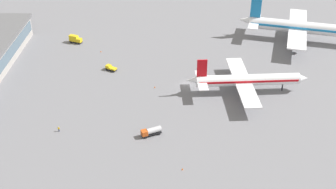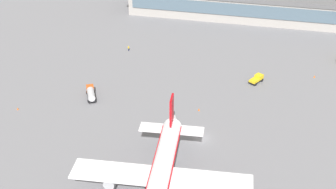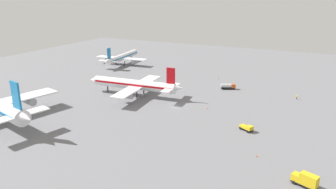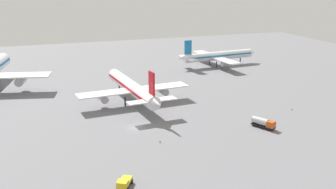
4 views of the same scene
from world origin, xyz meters
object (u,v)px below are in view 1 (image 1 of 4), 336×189
at_px(safety_cone_near_gate, 182,169).
at_px(safety_cone_mid_apron, 155,87).
at_px(fuel_truck, 151,131).
at_px(ground_crew_worker, 59,129).
at_px(pushback_tractor, 111,68).
at_px(airplane_taxiing, 246,80).
at_px(catering_truck, 75,39).
at_px(safety_cone_far_side, 101,51).
at_px(airplane_distant, 302,27).

xyz_separation_m(safety_cone_near_gate, safety_cone_mid_apron, (-43.92, -9.72, 0.00)).
relative_size(fuel_truck, ground_crew_worker, 3.89).
height_order(pushback_tractor, safety_cone_near_gate, pushback_tractor).
bearing_deg(airplane_taxiing, safety_cone_near_gate, -122.99).
bearing_deg(catering_truck, safety_cone_far_side, -13.80).
xyz_separation_m(airplane_taxiing, catering_truck, (-39.33, -68.52, -3.11)).
distance_m(airplane_distant, fuel_truck, 93.27).
bearing_deg(safety_cone_mid_apron, catering_truck, -135.92).
distance_m(fuel_truck, ground_crew_worker, 28.83).
distance_m(airplane_taxiing, airplane_distant, 52.77).
relative_size(airplane_taxiing, fuel_truck, 6.68).
distance_m(catering_truck, safety_cone_near_gate, 93.31).
distance_m(safety_cone_mid_apron, safety_cone_far_side, 37.12).
xyz_separation_m(fuel_truck, catering_truck, (-65.49, -36.43, 0.31)).
xyz_separation_m(pushback_tractor, safety_cone_near_gate, (56.86, 27.31, -0.67)).
bearing_deg(fuel_truck, safety_cone_near_gate, 95.20).
xyz_separation_m(fuel_truck, safety_cone_near_gate, (15.76, 9.43, -1.09)).
height_order(airplane_distant, safety_cone_far_side, airplane_distant).
height_order(catering_truck, safety_cone_near_gate, catering_truck).
distance_m(pushback_tractor, safety_cone_near_gate, 63.09).
bearing_deg(safety_cone_mid_apron, ground_crew_worker, -46.70).
bearing_deg(airplane_taxiing, pushback_tractor, 158.76).
bearing_deg(ground_crew_worker, airplane_distant, 129.58).
relative_size(ground_crew_worker, safety_cone_near_gate, 2.78).
relative_size(safety_cone_mid_apron, safety_cone_far_side, 1.00).
distance_m(airplane_distant, safety_cone_near_gate, 100.47).
relative_size(airplane_taxiing, safety_cone_mid_apron, 72.39).
xyz_separation_m(airplane_distant, pushback_tractor, (28.87, -79.37, -5.18)).
bearing_deg(safety_cone_near_gate, pushback_tractor, -154.34).
xyz_separation_m(airplane_distant, safety_cone_far_side, (13.33, -85.58, -5.85)).
bearing_deg(airplane_distant, catering_truck, -163.55).
bearing_deg(safety_cone_far_side, safety_cone_mid_apron, 39.90).
height_order(fuel_truck, ground_crew_worker, fuel_truck).
bearing_deg(airplane_distant, ground_crew_worker, -128.91).
distance_m(fuel_truck, safety_cone_mid_apron, 28.19).
xyz_separation_m(pushback_tractor, safety_cone_mid_apron, (12.94, 17.60, -0.67)).
bearing_deg(safety_cone_near_gate, safety_cone_far_side, -155.15).
bearing_deg(pushback_tractor, ground_crew_worker, 105.08).
height_order(airplane_taxiing, catering_truck, airplane_taxiing).
bearing_deg(catering_truck, fuel_truck, -39.04).
bearing_deg(pushback_tractor, catering_truck, -22.33).
bearing_deg(ground_crew_worker, fuel_truck, 89.74).
xyz_separation_m(catering_truck, safety_cone_far_side, (8.86, 12.33, -1.40)).
bearing_deg(safety_cone_mid_apron, airplane_taxiing, 86.47).
bearing_deg(catering_truck, pushback_tractor, -30.87).
relative_size(airplane_taxiing, ground_crew_worker, 26.01).
height_order(ground_crew_worker, safety_cone_near_gate, ground_crew_worker).
height_order(pushback_tractor, catering_truck, catering_truck).
bearing_deg(safety_cone_far_side, pushback_tractor, 21.80).
bearing_deg(safety_cone_mid_apron, airplane_distant, 124.09).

